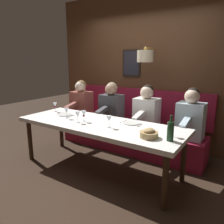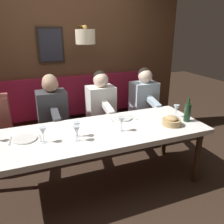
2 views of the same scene
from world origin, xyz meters
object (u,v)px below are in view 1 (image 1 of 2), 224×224
at_px(diner_nearest, 191,116).
at_px(wine_glass_2, 172,127).
at_px(diner_near, 146,110).
at_px(wine_bottle, 170,131).
at_px(wine_glass_5, 109,119).
at_px(diner_far, 81,101).
at_px(wine_glass_1, 78,115).
at_px(diner_middle, 111,105).
at_px(wine_glass_4, 67,111).
at_px(bread_bowl, 149,134).
at_px(wine_glass_3, 55,105).
at_px(wine_glass_0, 84,114).
at_px(dining_table, 98,127).

bearing_deg(diner_nearest, wine_glass_2, 179.15).
distance_m(diner_near, wine_bottle, 1.27).
distance_m(diner_nearest, wine_glass_5, 1.29).
height_order(diner_near, diner_far, same).
distance_m(wine_glass_1, wine_glass_2, 1.35).
bearing_deg(diner_far, wine_glass_5, -125.86).
bearing_deg(diner_middle, wine_glass_4, 167.11).
distance_m(diner_near, bread_bowl, 1.17).
bearing_deg(diner_near, wine_bottle, -143.28).
xyz_separation_m(wine_glass_4, bread_bowl, (-0.10, -1.45, -0.07)).
distance_m(diner_near, wine_glass_3, 1.61).
distance_m(wine_glass_0, wine_glass_2, 1.31).
bearing_deg(diner_middle, wine_glass_0, -172.23).
relative_size(dining_table, diner_nearest, 3.20).
xyz_separation_m(wine_glass_0, wine_bottle, (-0.08, -1.35, 0.00)).
bearing_deg(wine_bottle, diner_middle, 55.40).
bearing_deg(dining_table, diner_middle, 22.12).
height_order(diner_near, wine_glass_2, diner_near).
xyz_separation_m(diner_far, wine_glass_0, (-0.94, -0.87, 0.04)).
height_order(diner_nearest, diner_far, same).
relative_size(diner_middle, wine_glass_1, 4.82).
bearing_deg(wine_glass_0, diner_middle, 7.77).
bearing_deg(wine_glass_1, diner_near, -30.80).
height_order(dining_table, diner_nearest, diner_nearest).
xyz_separation_m(dining_table, wine_glass_0, (-0.06, 0.23, 0.18)).
height_order(diner_middle, wine_glass_0, diner_middle).
bearing_deg(diner_nearest, wine_glass_3, 108.53).
height_order(diner_near, diner_middle, same).
height_order(wine_glass_3, wine_glass_4, same).
xyz_separation_m(dining_table, bread_bowl, (-0.17, -0.87, 0.11)).
xyz_separation_m(wine_glass_2, wine_bottle, (-0.16, -0.04, -0.00)).
distance_m(wine_glass_4, wine_bottle, 1.69).
bearing_deg(wine_glass_3, dining_table, -98.30).
xyz_separation_m(diner_middle, wine_glass_4, (-0.95, 0.22, 0.04)).
bearing_deg(wine_glass_3, wine_glass_4, -113.83).
height_order(wine_glass_0, wine_bottle, wine_bottle).
bearing_deg(diner_middle, wine_glass_3, 135.34).
bearing_deg(wine_bottle, diner_near, 36.72).
distance_m(diner_nearest, wine_bottle, 1.02).
distance_m(wine_glass_3, bread_bowl, 1.98).
xyz_separation_m(diner_near, wine_glass_1, (-1.04, 0.62, 0.04)).
xyz_separation_m(wine_glass_2, wine_glass_3, (0.13, 2.15, -0.00)).
xyz_separation_m(diner_near, diner_far, (0.00, 1.46, 0.00)).
distance_m(wine_glass_2, wine_glass_5, 0.83).
bearing_deg(wine_glass_2, wine_glass_3, 86.50).
xyz_separation_m(diner_far, wine_bottle, (-1.02, -2.22, 0.04)).
bearing_deg(diner_nearest, wine_glass_4, 119.62).
distance_m(diner_near, wine_glass_4, 1.33).
distance_m(diner_nearest, wine_glass_0, 1.62).
relative_size(diner_near, wine_glass_0, 4.82).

